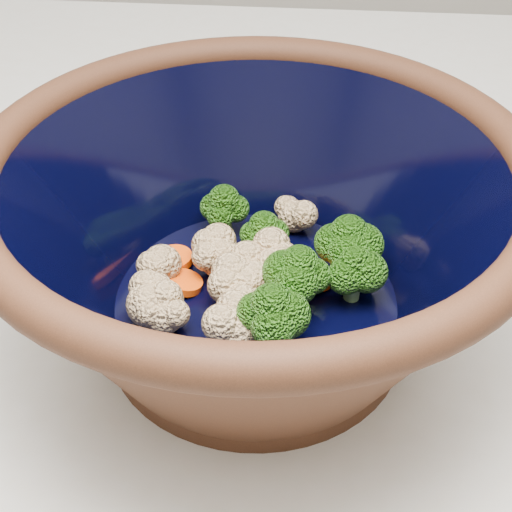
# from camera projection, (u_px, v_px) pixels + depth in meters

# --- Properties ---
(mixing_bowl) EXTENTS (0.41, 0.41, 0.16)m
(mixing_bowl) POSITION_uv_depth(u_px,v_px,m) (256.00, 238.00, 0.48)
(mixing_bowl) COLOR black
(mixing_bowl) RESTS_ON counter
(vegetable_pile) EXTENTS (0.17, 0.17, 0.05)m
(vegetable_pile) POSITION_uv_depth(u_px,v_px,m) (264.00, 268.00, 0.50)
(vegetable_pile) COLOR #608442
(vegetable_pile) RESTS_ON mixing_bowl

